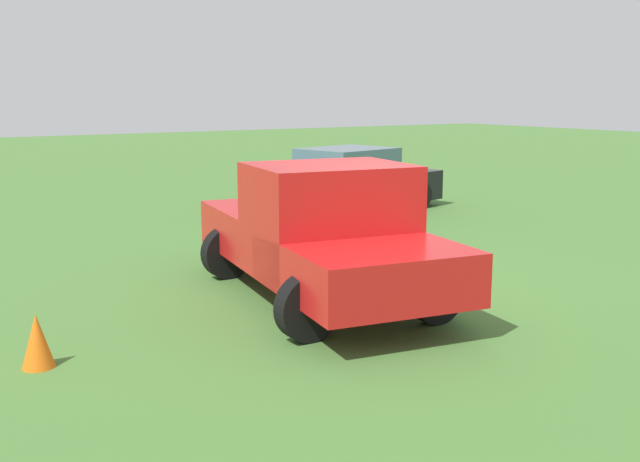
% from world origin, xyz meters
% --- Properties ---
extents(ground_plane, '(80.00, 80.00, 0.00)m').
position_xyz_m(ground_plane, '(0.00, 0.00, 0.00)').
color(ground_plane, '#477533').
extents(pickup_truck, '(2.84, 5.05, 1.79)m').
position_xyz_m(pickup_truck, '(0.85, 0.14, 0.92)').
color(pickup_truck, black).
rests_on(pickup_truck, ground_plane).
extents(sedan_near, '(4.64, 2.66, 1.45)m').
position_xyz_m(sedan_near, '(-3.68, -5.65, 0.66)').
color(sedan_near, black).
rests_on(sedan_near, ground_plane).
extents(traffic_cone, '(0.32, 0.32, 0.55)m').
position_xyz_m(traffic_cone, '(4.54, 0.65, 0.28)').
color(traffic_cone, orange).
rests_on(traffic_cone, ground_plane).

